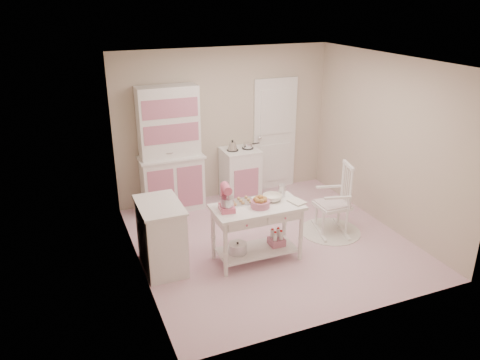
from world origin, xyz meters
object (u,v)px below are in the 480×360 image
(base_cabinet, at_px, (161,236))
(rocking_chair, at_px, (333,199))
(work_table, at_px, (257,233))
(stand_mixer, at_px, (227,198))
(bread_basket, at_px, (260,204))
(hutch, at_px, (170,150))
(stove, at_px, (240,174))

(base_cabinet, height_order, rocking_chair, rocking_chair)
(base_cabinet, xyz_separation_m, work_table, (1.23, -0.29, -0.06))
(stand_mixer, height_order, bread_basket, stand_mixer)
(work_table, bearing_deg, bread_basket, -68.20)
(base_cabinet, height_order, bread_basket, base_cabinet)
(hutch, distance_m, stand_mixer, 2.02)
(hutch, xyz_separation_m, stand_mixer, (0.22, -2.01, -0.07))
(hutch, height_order, rocking_chair, hutch)
(rocking_chair, distance_m, work_table, 1.41)
(hutch, relative_size, base_cabinet, 2.26)
(work_table, distance_m, stand_mixer, 0.71)
(base_cabinet, relative_size, bread_basket, 3.68)
(work_table, relative_size, bread_basket, 4.80)
(stove, bearing_deg, rocking_chair, -64.43)
(bread_basket, bearing_deg, hutch, 107.54)
(hutch, distance_m, work_table, 2.22)
(stand_mixer, bearing_deg, base_cabinet, 169.42)
(hutch, bearing_deg, work_table, -72.57)
(stove, xyz_separation_m, stand_mixer, (-0.98, -1.96, 0.51))
(work_table, bearing_deg, stove, 74.09)
(bread_basket, bearing_deg, work_table, 111.80)
(stove, relative_size, work_table, 0.77)
(rocking_chair, bearing_deg, work_table, -153.37)
(rocking_chair, height_order, bread_basket, rocking_chair)
(rocking_chair, distance_m, bread_basket, 1.42)
(hutch, distance_m, stove, 1.33)
(base_cabinet, relative_size, work_table, 0.77)
(stove, xyz_separation_m, work_table, (-0.56, -1.98, -0.06))
(stove, bearing_deg, hutch, 177.61)
(base_cabinet, height_order, work_table, base_cabinet)
(base_cabinet, bearing_deg, hutch, 71.04)
(hutch, bearing_deg, rocking_chair, -40.82)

